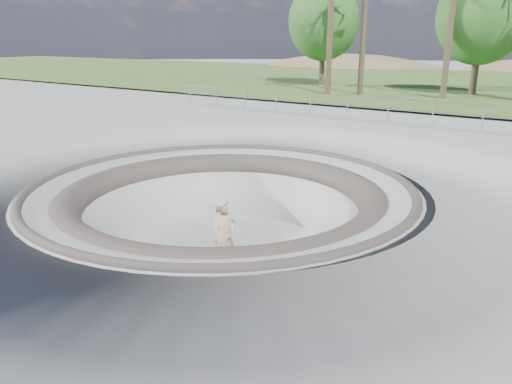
% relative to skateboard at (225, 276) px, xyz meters
% --- Properties ---
extents(ground, '(180.00, 180.00, 0.00)m').
position_rel_skateboard_xyz_m(ground, '(-1.04, 1.24, 1.84)').
color(ground, '#A8A9A4').
rests_on(ground, ground).
extents(skate_bowl, '(14.00, 14.00, 4.10)m').
position_rel_skateboard_xyz_m(skate_bowl, '(-1.04, 1.24, 0.01)').
color(skate_bowl, '#A8A9A4').
rests_on(skate_bowl, ground).
extents(grass_strip, '(180.00, 36.00, 0.12)m').
position_rel_skateboard_xyz_m(grass_strip, '(-1.04, 35.24, 2.06)').
color(grass_strip, '#3F5622').
rests_on(grass_strip, ground).
extents(safety_railing, '(25.00, 0.06, 1.03)m').
position_rel_skateboard_xyz_m(safety_railing, '(-1.04, 13.24, 2.53)').
color(safety_railing, gray).
rests_on(safety_railing, ground).
extents(skateboard, '(0.81, 0.49, 0.08)m').
position_rel_skateboard_xyz_m(skateboard, '(0.00, 0.00, 0.00)').
color(skateboard, olive).
rests_on(skateboard, ground).
extents(skater, '(0.58, 0.79, 1.98)m').
position_rel_skateboard_xyz_m(skater, '(0.00, 0.00, 1.01)').
color(skater, tan).
rests_on(skater, skateboard).
extents(bushy_tree_left, '(5.45, 4.95, 7.86)m').
position_rel_skateboard_xyz_m(bushy_tree_left, '(-11.67, 26.96, 6.88)').
color(bushy_tree_left, brown).
rests_on(bushy_tree_left, ground).
extents(bushy_tree_mid, '(5.51, 5.01, 7.95)m').
position_rel_skateboard_xyz_m(bushy_tree_mid, '(-0.32, 26.37, 6.94)').
color(bushy_tree_mid, brown).
rests_on(bushy_tree_mid, ground).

